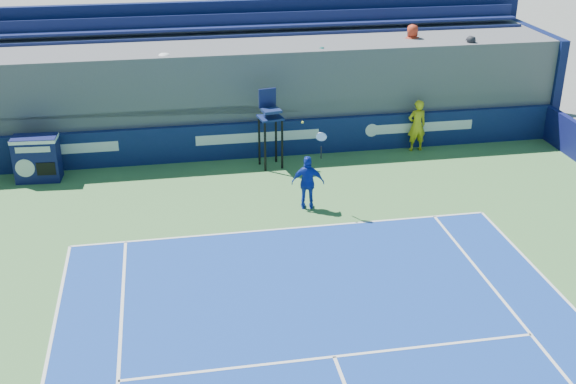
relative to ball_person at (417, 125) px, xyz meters
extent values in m
imported|color=gold|center=(0.00, 0.00, 0.00)|extent=(0.67, 0.47, 1.74)
cube|color=white|center=(-5.26, -4.88, -0.86)|extent=(10.97, 0.07, 0.00)
cube|color=white|center=(-5.26, -10.36, -0.86)|extent=(8.23, 0.07, 0.00)
cube|color=#0D1A4D|center=(-5.26, 0.34, -0.28)|extent=(20.40, 0.20, 1.20)
cube|color=white|center=(-11.26, 0.23, -0.16)|extent=(3.20, 0.01, 0.32)
cube|color=white|center=(-5.26, 0.23, -0.16)|extent=(4.00, 0.01, 0.32)
cube|color=white|center=(0.24, 0.23, -0.16)|extent=(3.60, 0.01, 0.32)
cylinder|color=white|center=(-1.46, 0.23, -0.16)|extent=(0.44, 0.01, 0.44)
cube|color=#0E1349|center=(-12.03, -0.37, -0.18)|extent=(1.34, 0.78, 1.40)
cube|color=white|center=(-12.03, -0.37, 0.45)|extent=(1.36, 0.80, 0.10)
cylinder|color=silver|center=(-12.35, -0.71, -0.33)|extent=(0.56, 0.06, 0.56)
cube|color=black|center=(-11.76, -0.75, -0.38)|extent=(0.55, 0.06, 0.40)
cube|color=silver|center=(-12.05, -0.73, 0.24)|extent=(1.00, 0.08, 0.18)
cylinder|color=black|center=(-5.19, -0.88, -0.08)|extent=(0.08, 0.08, 1.60)
cylinder|color=black|center=(-4.64, -0.77, -0.08)|extent=(0.08, 0.08, 1.60)
cylinder|color=black|center=(-5.30, -0.33, -0.08)|extent=(0.08, 0.08, 1.60)
cylinder|color=black|center=(-4.75, -0.22, -0.08)|extent=(0.08, 0.08, 1.60)
cube|color=#101E51|center=(-4.97, -0.55, 0.75)|extent=(0.82, 0.82, 0.06)
cube|color=navy|center=(-4.95, -0.65, 1.00)|extent=(0.62, 0.54, 0.08)
cube|color=#131948|center=(-5.02, -0.29, 1.30)|extent=(0.55, 0.16, 0.60)
imported|color=#1530B0|center=(-4.44, -3.74, -0.10)|extent=(0.96, 0.56, 1.54)
cylinder|color=black|center=(-4.12, -3.89, 0.82)|extent=(0.08, 0.16, 0.39)
torus|color=silver|center=(-4.14, -3.96, 1.30)|extent=(0.31, 0.20, 0.29)
cylinder|color=white|center=(-4.14, -3.96, 1.30)|extent=(0.26, 0.15, 0.24)
sphere|color=yellow|center=(-4.61, -3.79, 1.67)|extent=(0.07, 0.07, 0.07)
cube|color=#515156|center=(-5.26, 2.24, 0.81)|extent=(20.40, 3.60, 3.38)
cube|color=#515156|center=(-5.26, 0.89, 0.59)|extent=(20.40, 0.90, 0.55)
cube|color=navy|center=(-5.26, 0.79, 1.07)|extent=(20.00, 0.45, 0.08)
cube|color=navy|center=(-5.26, 1.04, 1.27)|extent=(20.00, 0.06, 0.45)
cube|color=#515156|center=(-5.26, 1.79, 1.14)|extent=(20.40, 0.90, 0.55)
cube|color=navy|center=(-5.26, 1.69, 1.62)|extent=(20.00, 0.45, 0.08)
cube|color=navy|center=(-5.26, 1.94, 1.82)|extent=(20.00, 0.06, 0.45)
cube|color=#515156|center=(-5.26, 2.69, 1.69)|extent=(20.40, 0.90, 0.55)
cube|color=navy|center=(-5.26, 2.59, 2.17)|extent=(20.00, 0.45, 0.08)
cube|color=navy|center=(-5.26, 2.84, 2.37)|extent=(20.00, 0.06, 0.45)
cube|color=#515156|center=(-5.26, 3.59, 2.24)|extent=(20.40, 0.90, 0.55)
cube|color=navy|center=(-5.26, 3.49, 2.72)|extent=(20.00, 0.45, 0.08)
cube|color=navy|center=(-5.26, 3.74, 2.92)|extent=(20.00, 0.06, 0.45)
cube|color=#0C1647|center=(-5.26, 4.19, 1.32)|extent=(20.80, 0.30, 4.40)
cube|color=#0C1647|center=(5.09, 2.24, 0.82)|extent=(0.30, 3.90, 3.40)
imported|color=gold|center=(-11.83, 0.84, 1.69)|extent=(0.82, 0.67, 1.60)
imported|color=white|center=(-8.05, 0.84, 1.72)|extent=(1.16, 0.78, 1.67)
imported|color=#178178|center=(-3.05, 0.84, 1.71)|extent=(1.02, 0.54, 1.65)
imported|color=red|center=(0.25, 1.74, 2.20)|extent=(0.75, 0.49, 1.52)
imported|color=black|center=(1.93, 0.84, 1.80)|extent=(0.67, 0.44, 1.83)
camera|label=1|loc=(-8.16, -21.44, 7.87)|focal=45.00mm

